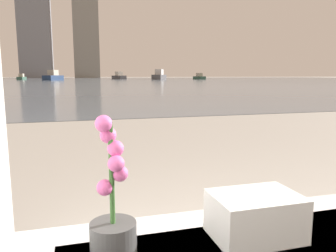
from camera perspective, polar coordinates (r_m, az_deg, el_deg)
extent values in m
cylinder|color=#4C4C4C|center=(0.83, -9.48, -19.23)|extent=(0.11, 0.11, 0.09)
cylinder|color=#38662D|center=(0.77, -9.80, -8.21)|extent=(0.01, 0.01, 0.24)
sphere|color=pink|center=(0.72, -11.16, 0.41)|extent=(0.04, 0.04, 0.04)
sphere|color=pink|center=(0.76, -10.40, -1.55)|extent=(0.04, 0.04, 0.04)
sphere|color=pink|center=(0.76, -9.13, -3.89)|extent=(0.04, 0.04, 0.04)
sphere|color=pink|center=(0.74, -9.03, -6.50)|extent=(0.04, 0.04, 0.04)
sphere|color=pink|center=(0.78, -8.37, -8.19)|extent=(0.04, 0.04, 0.04)
sphere|color=pink|center=(0.78, -10.96, -10.48)|extent=(0.04, 0.04, 0.04)
cube|color=white|center=(0.96, 14.83, -17.07)|extent=(0.23, 0.17, 0.04)
cube|color=white|center=(0.95, 14.93, -14.89)|extent=(0.23, 0.17, 0.04)
cube|color=white|center=(0.93, 15.03, -12.64)|extent=(0.23, 0.17, 0.04)
cube|color=slate|center=(61.93, -15.26, 7.70)|extent=(180.00, 110.00, 0.01)
cube|color=#4C4C51|center=(70.75, -1.54, 8.52)|extent=(4.39, 5.95, 1.00)
cube|color=silver|center=(70.75, -1.54, 9.38)|extent=(2.26, 2.55, 1.14)
cube|color=#4C4C51|center=(76.37, -8.54, 8.38)|extent=(2.93, 4.84, 0.80)
cube|color=silver|center=(76.37, -8.56, 9.02)|extent=(1.63, 1.99, 0.92)
cube|color=#335647|center=(73.27, 5.47, 8.35)|extent=(1.75, 3.81, 0.64)
cube|color=#B2A893|center=(73.27, 5.48, 8.89)|extent=(1.10, 1.49, 0.73)
cube|color=#335647|center=(72.29, -24.15, 7.59)|extent=(1.46, 3.33, 0.57)
cube|color=#B2A893|center=(72.28, -24.18, 8.07)|extent=(0.94, 1.29, 0.65)
cube|color=navy|center=(63.72, -19.35, 7.93)|extent=(3.58, 5.18, 0.86)
cube|color=#B2A893|center=(63.72, -19.39, 8.76)|extent=(1.89, 2.19, 0.99)
cube|color=gray|center=(119.04, -14.18, 16.20)|extent=(8.38, 6.84, 33.35)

